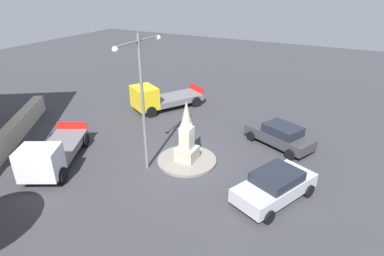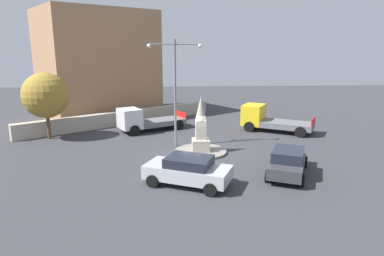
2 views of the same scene
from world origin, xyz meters
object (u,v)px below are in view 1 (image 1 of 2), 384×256
at_px(car_dark_grey_waiting, 280,135).
at_px(car_silver_approaching, 275,185).
at_px(streetlamp, 142,91).
at_px(truck_white_parked_left, 51,155).
at_px(monument, 187,136).
at_px(truck_yellow_parked_right, 159,98).

height_order(car_dark_grey_waiting, car_silver_approaching, car_silver_approaching).
xyz_separation_m(streetlamp, truck_white_parked_left, (-2.55, 4.50, -3.56)).
xyz_separation_m(streetlamp, car_silver_approaching, (0.51, -6.96, -3.71)).
height_order(monument, truck_white_parked_left, monument).
height_order(monument, truck_yellow_parked_right, monument).
bearing_deg(car_silver_approaching, monument, 78.33).
relative_size(car_dark_grey_waiting, car_silver_approaching, 1.00).
height_order(car_silver_approaching, truck_yellow_parked_right, truck_yellow_parked_right).
distance_m(monument, truck_yellow_parked_right, 8.44).
relative_size(monument, truck_yellow_parked_right, 0.60).
bearing_deg(monument, car_silver_approaching, -101.67).
height_order(monument, streetlamp, streetlamp).
relative_size(monument, car_dark_grey_waiting, 0.78).
bearing_deg(streetlamp, car_dark_grey_waiting, -44.54).
bearing_deg(truck_yellow_parked_right, car_silver_approaching, -122.95).
bearing_deg(truck_yellow_parked_right, truck_white_parked_left, 178.04).
height_order(car_dark_grey_waiting, truck_yellow_parked_right, truck_yellow_parked_right).
xyz_separation_m(truck_yellow_parked_right, truck_white_parked_left, (-10.27, 0.35, -0.04)).
bearing_deg(streetlamp, truck_yellow_parked_right, 28.27).
bearing_deg(truck_yellow_parked_right, monument, -136.50).
bearing_deg(truck_white_parked_left, car_silver_approaching, -75.05).
height_order(monument, car_silver_approaching, monument).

